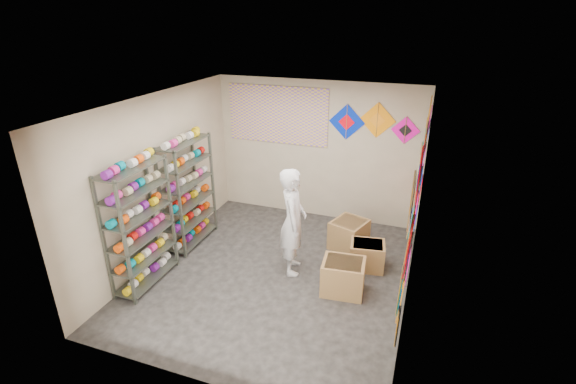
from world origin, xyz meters
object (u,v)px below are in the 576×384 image
at_px(carton_c, 349,234).
at_px(shopkeeper, 293,222).
at_px(carton_a, 343,277).
at_px(carton_b, 367,255).
at_px(shelf_rack_front, 140,226).
at_px(shelf_rack_back, 188,193).

bearing_deg(carton_c, shopkeeper, -106.93).
bearing_deg(carton_a, carton_b, 67.85).
relative_size(shelf_rack_front, carton_b, 3.53).
bearing_deg(shelf_rack_front, shopkeeper, 27.82).
distance_m(carton_a, carton_b, 0.79).
distance_m(shopkeeper, carton_b, 1.36).
bearing_deg(shelf_rack_back, shopkeeper, -7.07).
height_order(carton_b, carton_c, carton_c).
relative_size(carton_a, carton_c, 1.04).
xyz_separation_m(shelf_rack_front, shopkeeper, (1.99, 1.05, -0.09)).
bearing_deg(carton_a, shelf_rack_back, 163.76).
xyz_separation_m(shelf_rack_back, carton_c, (2.69, 0.73, -0.70)).
bearing_deg(carton_a, carton_c, 92.63).
bearing_deg(carton_a, shopkeeper, 155.94).
relative_size(shopkeeper, carton_b, 3.21).
relative_size(shelf_rack_back, shopkeeper, 1.10).
height_order(shelf_rack_back, carton_b, shelf_rack_back).
relative_size(carton_a, carton_b, 1.13).
bearing_deg(shopkeeper, carton_a, -125.54).
bearing_deg(carton_c, carton_a, -63.18).
xyz_separation_m(carton_a, carton_b, (0.22, 0.75, -0.03)).
height_order(shelf_rack_front, carton_a, shelf_rack_front).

